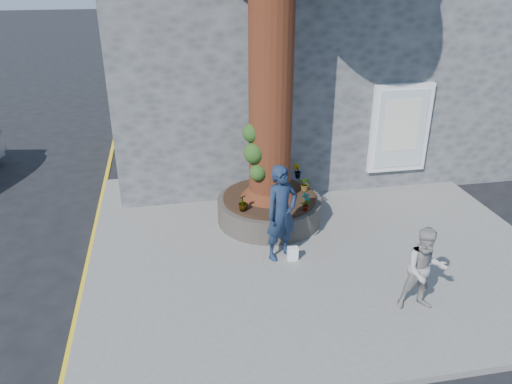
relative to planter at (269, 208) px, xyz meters
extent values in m
plane|color=black|center=(-0.80, -2.00, -0.41)|extent=(120.00, 120.00, 0.00)
cube|color=slate|center=(0.70, -1.00, -0.35)|extent=(9.00, 8.00, 0.12)
cube|color=yellow|center=(-3.85, -1.00, -0.41)|extent=(0.10, 30.00, 0.01)
cube|color=#4A4C4F|center=(1.70, 5.20, 2.59)|extent=(10.00, 8.00, 6.00)
cube|color=white|center=(3.50, 1.14, 1.29)|extent=(1.50, 0.12, 2.20)
cube|color=silver|center=(3.50, 1.08, 1.29)|extent=(1.25, 0.04, 1.95)
cube|color=silver|center=(3.50, 1.06, 1.39)|extent=(0.90, 0.02, 1.30)
cylinder|color=black|center=(0.00, 0.00, -0.03)|extent=(2.30, 2.30, 0.52)
cylinder|color=black|center=(0.00, 0.00, 0.27)|extent=(2.04, 2.04, 0.08)
cylinder|color=#461C11|center=(0.00, 0.00, 4.06)|extent=(0.90, 0.90, 7.50)
cone|color=#461C11|center=(0.00, 0.00, 0.66)|extent=(1.24, 1.24, 0.70)
sphere|color=#1B3F15|center=(-0.38, -0.20, 1.41)|extent=(0.44, 0.44, 0.44)
sphere|color=#1B3F15|center=(-0.32, -0.30, 1.01)|extent=(0.36, 0.36, 0.36)
sphere|color=#1B3F15|center=(-0.40, -0.08, 1.81)|extent=(0.40, 0.40, 0.40)
imported|color=#16243E|center=(-0.10, -1.53, 0.66)|extent=(0.83, 0.71, 1.91)
imported|color=#9A9693|center=(1.83, -3.52, 0.45)|extent=(0.80, 0.66, 1.49)
cube|color=white|center=(0.10, -1.71, -0.15)|extent=(0.20, 0.12, 0.28)
imported|color=gray|center=(0.58, -0.85, 0.51)|extent=(0.26, 0.24, 0.41)
imported|color=gray|center=(0.85, 0.85, 0.49)|extent=(0.27, 0.27, 0.35)
imported|color=gray|center=(-0.69, -0.59, 0.49)|extent=(0.27, 0.27, 0.37)
imported|color=gray|center=(0.85, 0.12, 0.47)|extent=(0.40, 0.40, 0.33)
camera|label=1|loc=(-2.12, -9.70, 5.02)|focal=35.00mm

